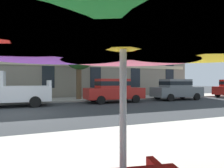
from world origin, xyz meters
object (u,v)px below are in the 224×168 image
object	(u,v)px
sedan_gray	(176,89)
street_tree_middle	(77,51)
sedan_red	(114,90)
patio_umbrella	(123,17)
pickup_white_midblock	(3,90)

from	to	relation	value
sedan_gray	street_tree_middle	bearing A→B (deg)	160.81
sedan_red	sedan_gray	distance (m)	5.87
street_tree_middle	patio_umbrella	world-z (taller)	street_tree_middle
pickup_white_midblock	street_tree_middle	size ratio (longest dim) A/B	0.89
street_tree_middle	sedan_gray	bearing A→B (deg)	-19.19
pickup_white_midblock	patio_umbrella	bearing A→B (deg)	-80.55
street_tree_middle	sedan_red	bearing A→B (deg)	-52.65
pickup_white_midblock	patio_umbrella	xyz separation A→B (m)	(2.11, -12.70, 1.08)
sedan_gray	sedan_red	bearing A→B (deg)	180.00
pickup_white_midblock	street_tree_middle	world-z (taller)	street_tree_middle
sedan_red	patio_umbrella	xyz separation A→B (m)	(-5.27, -12.70, 1.16)
pickup_white_midblock	patio_umbrella	distance (m)	12.92
street_tree_middle	pickup_white_midblock	bearing A→B (deg)	-152.10
sedan_red	sedan_gray	bearing A→B (deg)	0.00
sedan_red	sedan_gray	xyz separation A→B (m)	(5.87, 0.00, 0.00)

